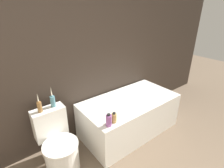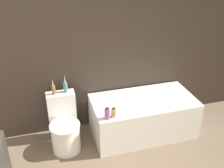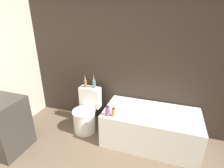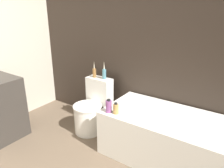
# 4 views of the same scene
# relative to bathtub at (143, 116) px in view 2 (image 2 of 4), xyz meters

# --- Properties ---
(wall_back_tiled) EXTENTS (6.40, 0.06, 2.60)m
(wall_back_tiled) POSITION_rel_bathtub_xyz_m (-0.73, 0.44, 1.01)
(wall_back_tiled) COLOR #332821
(wall_back_tiled) RESTS_ON ground_plane
(bathtub) EXTENTS (1.50, 0.78, 0.57)m
(bathtub) POSITION_rel_bathtub_xyz_m (0.00, 0.00, 0.00)
(bathtub) COLOR white
(bathtub) RESTS_ON ground
(toilet) EXTENTS (0.41, 0.58, 0.75)m
(toilet) POSITION_rel_bathtub_xyz_m (-1.16, 0.00, 0.02)
(toilet) COLOR white
(toilet) RESTS_ON ground
(vase_gold) EXTENTS (0.05, 0.05, 0.24)m
(vase_gold) POSITION_rel_bathtub_xyz_m (-1.24, 0.19, 0.54)
(vase_gold) COLOR olive
(vase_gold) RESTS_ON toilet
(vase_silver) EXTENTS (0.06, 0.06, 0.26)m
(vase_silver) POSITION_rel_bathtub_xyz_m (-1.08, 0.22, 0.55)
(vase_silver) COLOR teal
(vase_silver) RESTS_ON toilet
(shampoo_bottle_tall) EXTENTS (0.07, 0.07, 0.16)m
(shampoo_bottle_tall) POSITION_rel_bathtub_xyz_m (-0.63, -0.31, 0.36)
(shampoo_bottle_tall) COLOR #8C4C8C
(shampoo_bottle_tall) RESTS_ON bathtub
(shampoo_bottle_short) EXTENTS (0.06, 0.06, 0.14)m
(shampoo_bottle_short) POSITION_rel_bathtub_xyz_m (-0.54, -0.29, 0.34)
(shampoo_bottle_short) COLOR tan
(shampoo_bottle_short) RESTS_ON bathtub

